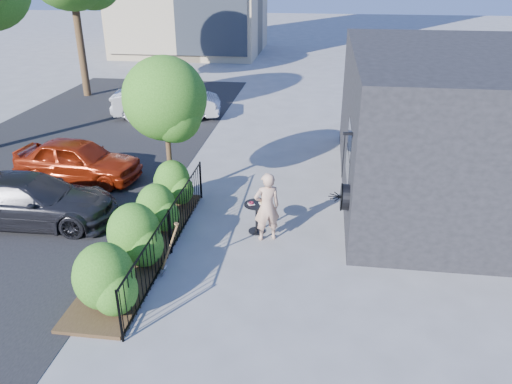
# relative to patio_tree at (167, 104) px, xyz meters

# --- Properties ---
(ground) EXTENTS (120.00, 120.00, 0.00)m
(ground) POSITION_rel_patio_tree_xyz_m (2.24, -2.76, -2.76)
(ground) COLOR gray
(ground) RESTS_ON ground
(shop_building) EXTENTS (6.22, 9.00, 4.00)m
(shop_building) POSITION_rel_patio_tree_xyz_m (7.73, 1.74, -0.76)
(shop_building) COLOR black
(shop_building) RESTS_ON ground
(fence) EXTENTS (0.05, 6.05, 1.10)m
(fence) POSITION_rel_patio_tree_xyz_m (0.74, -2.76, -2.20)
(fence) COLOR black
(fence) RESTS_ON ground
(planting_bed) EXTENTS (1.30, 6.00, 0.08)m
(planting_bed) POSITION_rel_patio_tree_xyz_m (0.04, -2.76, -2.72)
(planting_bed) COLOR #382616
(planting_bed) RESTS_ON ground
(shrubs) EXTENTS (1.10, 5.60, 1.24)m
(shrubs) POSITION_rel_patio_tree_xyz_m (0.14, -2.66, -2.06)
(shrubs) COLOR #255B14
(shrubs) RESTS_ON ground
(patio_tree) EXTENTS (2.20, 2.20, 3.94)m
(patio_tree) POSITION_rel_patio_tree_xyz_m (0.00, 0.00, 0.00)
(patio_tree) COLOR #3F2B19
(patio_tree) RESTS_ON ground
(street) EXTENTS (9.00, 30.00, 0.01)m
(street) POSITION_rel_patio_tree_xyz_m (-4.76, 0.24, -2.76)
(street) COLOR black
(street) RESTS_ON ground
(cafe_table) EXTENTS (0.62, 0.62, 0.83)m
(cafe_table) POSITION_rel_patio_tree_xyz_m (2.56, -1.51, -2.23)
(cafe_table) COLOR black
(cafe_table) RESTS_ON ground
(woman) EXTENTS (0.73, 0.61, 1.72)m
(woman) POSITION_rel_patio_tree_xyz_m (2.84, -1.82, -1.90)
(woman) COLOR tan
(woman) RESTS_ON ground
(shovel) EXTENTS (0.46, 0.17, 1.33)m
(shovel) POSITION_rel_patio_tree_xyz_m (0.98, -3.66, -2.18)
(shovel) COLOR brown
(shovel) RESTS_ON ground
(car_red) EXTENTS (3.94, 1.87, 1.30)m
(car_red) POSITION_rel_patio_tree_xyz_m (-3.26, 1.01, -2.11)
(car_red) COLOR maroon
(car_red) RESTS_ON ground
(car_silver) EXTENTS (4.71, 2.25, 1.49)m
(car_silver) POSITION_rel_patio_tree_xyz_m (-2.59, 7.96, -2.02)
(car_silver) COLOR #B4B4B9
(car_silver) RESTS_ON ground
(car_darkgrey) EXTENTS (4.45, 2.01, 1.26)m
(car_darkgrey) POSITION_rel_patio_tree_xyz_m (-3.21, -1.77, -2.13)
(car_darkgrey) COLOR black
(car_darkgrey) RESTS_ON ground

